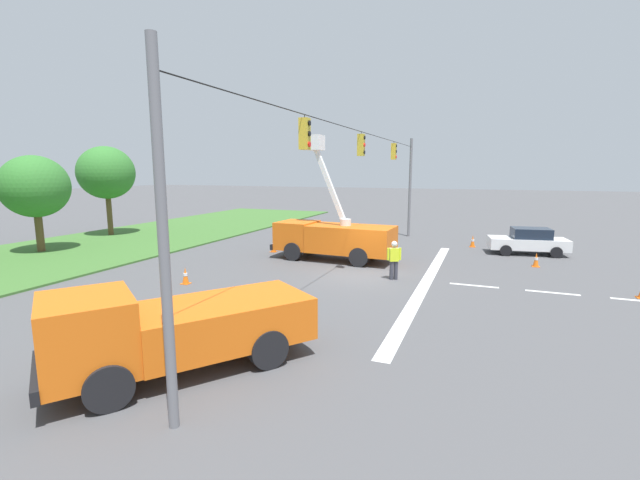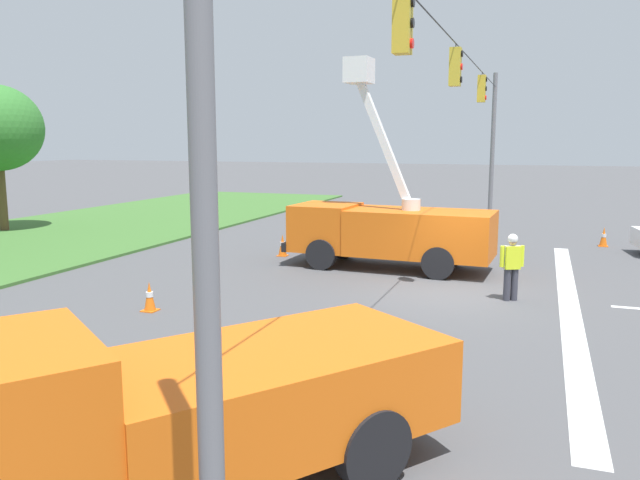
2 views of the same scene
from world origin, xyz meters
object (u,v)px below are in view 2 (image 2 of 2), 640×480
Objects in this scene: utility_truck_support_near at (180,407)px; traffic_cone_foreground_right at (283,245)px; traffic_cone_mid_right at (604,237)px; traffic_cone_foreground_left at (150,297)px; utility_truck_bucket_lift at (389,227)px; traffic_cone_lane_edge_a at (337,241)px; road_worker at (512,263)px.

traffic_cone_foreground_right is (14.79, 5.05, -0.73)m from utility_truck_support_near.
utility_truck_support_near reaches higher than traffic_cone_mid_right.
utility_truck_support_near reaches higher than traffic_cone_foreground_left.
utility_truck_bucket_lift reaches higher than traffic_cone_lane_edge_a.
road_worker reaches higher than traffic_cone_mid_right.
traffic_cone_foreground_right is at bearing 64.38° from road_worker.
traffic_cone_lane_edge_a is at bearing -34.42° from traffic_cone_foreground_right.
utility_truck_bucket_lift is at bearing 3.71° from utility_truck_support_near.
utility_truck_support_near is at bearing -142.66° from traffic_cone_foreground_left.
utility_truck_bucket_lift is at bearing -30.95° from traffic_cone_foreground_left.
traffic_cone_foreground_right is 12.83m from traffic_cone_mid_right.
traffic_cone_foreground_left is (6.80, 5.19, -0.76)m from utility_truck_support_near.
traffic_cone_foreground_left is at bearing 37.34° from utility_truck_support_near.
traffic_cone_foreground_right is at bearing -1.00° from traffic_cone_foreground_left.
utility_truck_bucket_lift is 8.50× the size of traffic_cone_foreground_right.
traffic_cone_foreground_right reaches higher than traffic_cone_mid_right.
traffic_cone_mid_right is (6.25, -11.20, -0.01)m from traffic_cone_foreground_right.
utility_truck_bucket_lift is 10.87× the size of traffic_cone_lane_edge_a.
utility_truck_support_near is at bearing 163.70° from traffic_cone_mid_right.
traffic_cone_foreground_right is at bearing 18.85° from utility_truck_support_near.
traffic_cone_lane_edge_a is (10.06, -1.56, -0.07)m from traffic_cone_foreground_left.
road_worker is (10.88, -3.11, -0.13)m from utility_truck_support_near.
traffic_cone_mid_right reaches higher than traffic_cone_foreground_left.
traffic_cone_foreground_left is at bearing 179.00° from traffic_cone_foreground_right.
road_worker is 2.83× the size of traffic_cone_lane_edge_a.
utility_truck_bucket_lift reaches higher than road_worker.
utility_truck_support_near is 8.31× the size of traffic_cone_mid_right.
utility_truck_support_near is 15.65m from traffic_cone_foreground_right.
utility_truck_bucket_lift reaches higher than traffic_cone_foreground_right.
traffic_cone_lane_edge_a is (-4.17, 9.78, -0.09)m from traffic_cone_mid_right.
road_worker is 9.07m from traffic_cone_foreground_right.
traffic_cone_foreground_left is 18.20m from traffic_cone_mid_right.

